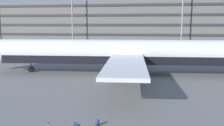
# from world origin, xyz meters

# --- Properties ---
(ground_plane) EXTENTS (600.00, 600.00, 0.00)m
(ground_plane) POSITION_xyz_m (0.00, 0.00, 0.00)
(ground_plane) COLOR slate
(terminal_structure) EXTENTS (176.99, 21.49, 14.72)m
(terminal_structure) POSITION_xyz_m (0.00, 51.56, 7.36)
(terminal_structure) COLOR #605B56
(terminal_structure) RESTS_ON ground_plane
(airliner) EXTENTS (43.93, 35.61, 10.91)m
(airliner) POSITION_xyz_m (1.26, 3.36, 3.17)
(airliner) COLOR silver
(airliner) RESTS_ON ground_plane
(light_mast_left) EXTENTS (1.80, 0.50, 23.78)m
(light_mast_left) POSITION_xyz_m (-16.88, 36.17, 13.61)
(light_mast_left) COLOR gray
(light_mast_left) RESTS_ON ground_plane
(light_mast_center_left) EXTENTS (1.80, 0.50, 24.38)m
(light_mast_center_left) POSITION_xyz_m (14.18, 36.17, 13.92)
(light_mast_center_left) COLOR gray
(light_mast_center_left) RESTS_ON ground_plane
(backpack_black) EXTENTS (0.38, 0.40, 0.54)m
(backpack_black) POSITION_xyz_m (1.12, -16.35, 0.24)
(backpack_black) COLOR navy
(backpack_black) RESTS_ON ground_plane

